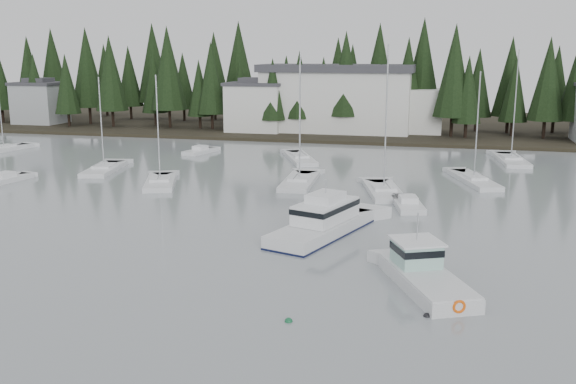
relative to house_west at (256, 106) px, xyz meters
name	(u,v)px	position (x,y,z in m)	size (l,w,h in m)	color
ground	(134,368)	(18.00, -79.00, -4.65)	(260.00, 260.00, 0.00)	gray
far_shore_land	(376,125)	(18.00, 18.00, -4.65)	(240.00, 54.00, 1.00)	black
conifer_treeline	(369,132)	(18.00, 7.00, -4.65)	(200.00, 22.00, 20.00)	black
house_west	(256,106)	(0.00, 0.00, 0.00)	(9.54, 7.42, 8.75)	silver
house_far_west	(40,102)	(-42.00, 2.00, -0.25)	(8.48, 7.42, 8.25)	#999EA0
harbor_inn	(349,99)	(15.04, 3.34, 1.12)	(29.50, 11.50, 10.90)	silver
cabin_cruiser_center	(323,225)	(22.06, -56.50, -3.94)	(6.76, 11.66, 4.79)	silver
lobster_boat_teal	(424,277)	(29.82, -65.83, -4.10)	(6.20, 8.88, 4.68)	silver
sailboat_0	(104,171)	(-7.22, -36.91, -4.60)	(4.63, 9.38, 11.22)	silver
sailboat_4	(160,184)	(2.31, -42.40, -4.59)	(5.64, 8.89, 11.72)	silver
sailboat_5	(299,183)	(16.17, -38.54, -4.59)	(3.57, 9.86, 13.03)	silver
sailboat_6	(384,193)	(25.13, -41.14, -4.57)	(5.16, 9.46, 14.70)	silver
sailboat_7	(300,160)	(12.94, -24.10, -4.58)	(6.56, 10.57, 13.95)	silver
sailboat_8	(511,161)	(38.75, -19.07, -4.58)	(4.11, 10.35, 14.24)	silver
sailboat_9	(4,150)	(-28.74, -26.09, -4.58)	(4.22, 8.48, 12.77)	silver
sailboat_11	(474,182)	(33.79, -33.40, -4.59)	(5.57, 10.46, 12.03)	silver
runabout_0	(5,181)	(-14.21, -45.08, -4.52)	(3.21, 6.32, 1.42)	silver
runabout_1	(408,206)	(27.76, -46.40, -4.52)	(3.44, 6.18, 1.42)	silver
runabout_3	(200,152)	(-1.41, -21.74, -4.52)	(3.48, 5.98, 1.42)	silver
mooring_buoy_green	(289,322)	(23.36, -72.67, -4.65)	(0.41, 0.41, 0.41)	#145933
mooring_buoy_dark	(427,316)	(30.17, -70.31, -4.65)	(0.38, 0.38, 0.38)	black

